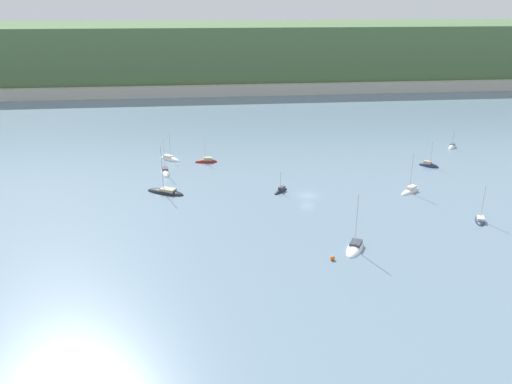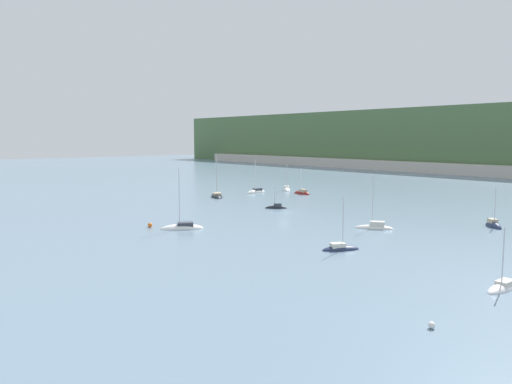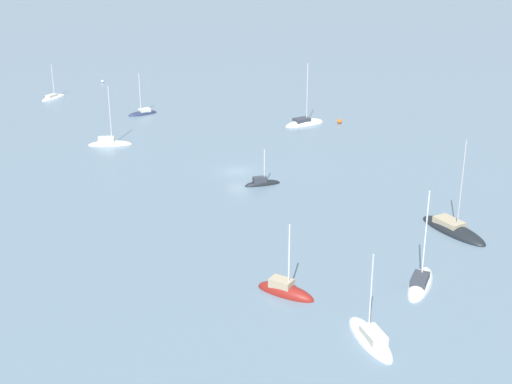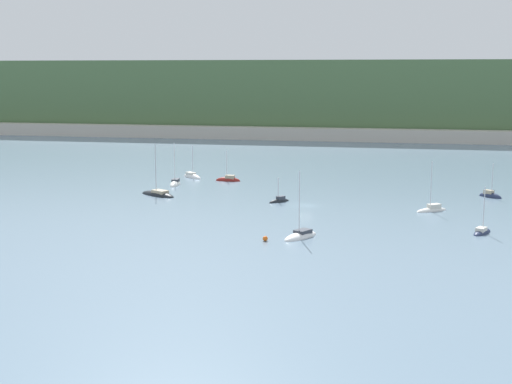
{
  "view_description": "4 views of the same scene",
  "coord_description": "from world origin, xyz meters",
  "px_view_note": "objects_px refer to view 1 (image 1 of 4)",
  "views": [
    {
      "loc": [
        -22.5,
        -97.14,
        38.67
      ],
      "look_at": [
        -11.14,
        -0.5,
        1.45
      ],
      "focal_mm": 35.0,
      "sensor_mm": 36.0,
      "label": 1
    },
    {
      "loc": [
        72.64,
        -67.26,
        14.98
      ],
      "look_at": [
        -16.66,
        6.62,
        2.27
      ],
      "focal_mm": 35.0,
      "sensor_mm": 36.0,
      "label": 2
    },
    {
      "loc": [
        -46.91,
        76.07,
        31.6
      ],
      "look_at": [
        -8.96,
        10.63,
        2.34
      ],
      "focal_mm": 50.0,
      "sensor_mm": 36.0,
      "label": 3
    },
    {
      "loc": [
        16.68,
        -127.91,
        24.64
      ],
      "look_at": [
        -8.21,
        -5.1,
        3.14
      ],
      "focal_mm": 50.0,
      "sensor_mm": 36.0,
      "label": 4
    }
  ],
  "objects_px": {
    "sailboat_1": "(452,147)",
    "sailboat_5": "(281,191)",
    "sailboat_3": "(165,173)",
    "sailboat_8": "(170,159)",
    "sailboat_4": "(410,191)",
    "sailboat_7": "(355,248)",
    "sailboat_2": "(206,162)",
    "sailboat_0": "(166,193)",
    "sailboat_6": "(429,166)",
    "sailboat_9": "(480,221)",
    "mooring_buoy_1": "(333,258)"
  },
  "relations": [
    {
      "from": "sailboat_6",
      "to": "sailboat_5",
      "type": "bearing_deg",
      "value": -120.95
    },
    {
      "from": "sailboat_7",
      "to": "sailboat_8",
      "type": "height_order",
      "value": "sailboat_7"
    },
    {
      "from": "sailboat_5",
      "to": "sailboat_9",
      "type": "xyz_separation_m",
      "value": [
        34.78,
        -19.68,
        -0.01
      ]
    },
    {
      "from": "sailboat_2",
      "to": "sailboat_5",
      "type": "distance_m",
      "value": 27.93
    },
    {
      "from": "sailboat_3",
      "to": "sailboat_0",
      "type": "bearing_deg",
      "value": -3.8
    },
    {
      "from": "sailboat_0",
      "to": "sailboat_1",
      "type": "bearing_deg",
      "value": -131.68
    },
    {
      "from": "sailboat_2",
      "to": "sailboat_9",
      "type": "xyz_separation_m",
      "value": [
        50.36,
        -42.86,
        -0.01
      ]
    },
    {
      "from": "sailboat_8",
      "to": "sailboat_3",
      "type": "bearing_deg",
      "value": -51.1
    },
    {
      "from": "sailboat_6",
      "to": "mooring_buoy_1",
      "type": "distance_m",
      "value": 57.64
    },
    {
      "from": "sailboat_5",
      "to": "mooring_buoy_1",
      "type": "xyz_separation_m",
      "value": [
        3.21,
        -31.25,
        0.26
      ]
    },
    {
      "from": "sailboat_1",
      "to": "sailboat_5",
      "type": "bearing_deg",
      "value": -21.96
    },
    {
      "from": "sailboat_5",
      "to": "sailboat_7",
      "type": "xyz_separation_m",
      "value": [
        7.95,
        -27.88,
        -0.02
      ]
    },
    {
      "from": "mooring_buoy_1",
      "to": "sailboat_1",
      "type": "bearing_deg",
      "value": 49.9
    },
    {
      "from": "sailboat_2",
      "to": "sailboat_4",
      "type": "xyz_separation_m",
      "value": [
        43.54,
        -26.48,
        0.04
      ]
    },
    {
      "from": "sailboat_3",
      "to": "mooring_buoy_1",
      "type": "xyz_separation_m",
      "value": [
        28.83,
        -46.95,
        0.28
      ]
    },
    {
      "from": "sailboat_0",
      "to": "sailboat_4",
      "type": "bearing_deg",
      "value": -156.34
    },
    {
      "from": "sailboat_0",
      "to": "sailboat_1",
      "type": "xyz_separation_m",
      "value": [
        78.73,
        26.78,
        -0.03
      ]
    },
    {
      "from": "sailboat_1",
      "to": "sailboat_3",
      "type": "height_order",
      "value": "sailboat_3"
    },
    {
      "from": "sailboat_4",
      "to": "sailboat_0",
      "type": "bearing_deg",
      "value": -41.87
    },
    {
      "from": "sailboat_5",
      "to": "sailboat_6",
      "type": "relative_size",
      "value": 0.69
    },
    {
      "from": "sailboat_1",
      "to": "sailboat_4",
      "type": "distance_m",
      "value": 41.34
    },
    {
      "from": "sailboat_3",
      "to": "sailboat_5",
      "type": "xyz_separation_m",
      "value": [
        25.63,
        -15.7,
        0.02
      ]
    },
    {
      "from": "sailboat_0",
      "to": "mooring_buoy_1",
      "type": "height_order",
      "value": "sailboat_0"
    },
    {
      "from": "sailboat_2",
      "to": "sailboat_3",
      "type": "relative_size",
      "value": 0.76
    },
    {
      "from": "sailboat_0",
      "to": "sailboat_7",
      "type": "height_order",
      "value": "sailboat_0"
    },
    {
      "from": "sailboat_6",
      "to": "sailboat_9",
      "type": "height_order",
      "value": "sailboat_9"
    },
    {
      "from": "sailboat_8",
      "to": "sailboat_0",
      "type": "bearing_deg",
      "value": -47.61
    },
    {
      "from": "sailboat_0",
      "to": "sailboat_6",
      "type": "bearing_deg",
      "value": -140.65
    },
    {
      "from": "sailboat_2",
      "to": "sailboat_5",
      "type": "relative_size",
      "value": 1.48
    },
    {
      "from": "sailboat_7",
      "to": "sailboat_2",
      "type": "bearing_deg",
      "value": -125.24
    },
    {
      "from": "sailboat_4",
      "to": "sailboat_6",
      "type": "height_order",
      "value": "sailboat_4"
    },
    {
      "from": "sailboat_9",
      "to": "sailboat_4",
      "type": "bearing_deg",
      "value": 49.1
    },
    {
      "from": "sailboat_6",
      "to": "sailboat_8",
      "type": "xyz_separation_m",
      "value": [
        -64.81,
        13.25,
        -0.03
      ]
    },
    {
      "from": "sailboat_7",
      "to": "mooring_buoy_1",
      "type": "bearing_deg",
      "value": -24.59
    },
    {
      "from": "sailboat_1",
      "to": "sailboat_7",
      "type": "height_order",
      "value": "sailboat_7"
    },
    {
      "from": "sailboat_2",
      "to": "sailboat_8",
      "type": "xyz_separation_m",
      "value": [
        -9.48,
        3.39,
        -0.03
      ]
    },
    {
      "from": "sailboat_3",
      "to": "sailboat_8",
      "type": "xyz_separation_m",
      "value": [
        0.57,
        10.87,
        -0.01
      ]
    },
    {
      "from": "sailboat_7",
      "to": "sailboat_4",
      "type": "bearing_deg",
      "value": 170.88
    },
    {
      "from": "mooring_buoy_1",
      "to": "sailboat_5",
      "type": "bearing_deg",
      "value": 95.86
    },
    {
      "from": "sailboat_0",
      "to": "sailboat_2",
      "type": "xyz_separation_m",
      "value": [
        9.27,
        21.04,
        0.02
      ]
    },
    {
      "from": "sailboat_3",
      "to": "sailboat_4",
      "type": "bearing_deg",
      "value": 63.42
    },
    {
      "from": "sailboat_6",
      "to": "sailboat_7",
      "type": "relative_size",
      "value": 0.7
    },
    {
      "from": "sailboat_2",
      "to": "sailboat_9",
      "type": "distance_m",
      "value": 66.13
    },
    {
      "from": "sailboat_4",
      "to": "mooring_buoy_1",
      "type": "height_order",
      "value": "sailboat_4"
    },
    {
      "from": "sailboat_3",
      "to": "sailboat_8",
      "type": "bearing_deg",
      "value": 169.92
    },
    {
      "from": "sailboat_0",
      "to": "sailboat_5",
      "type": "bearing_deg",
      "value": -155.39
    },
    {
      "from": "sailboat_4",
      "to": "sailboat_7",
      "type": "height_order",
      "value": "sailboat_7"
    },
    {
      "from": "sailboat_3",
      "to": "mooring_buoy_1",
      "type": "relative_size",
      "value": 13.35
    },
    {
      "from": "sailboat_5",
      "to": "sailboat_8",
      "type": "distance_m",
      "value": 36.52
    },
    {
      "from": "sailboat_5",
      "to": "sailboat_9",
      "type": "height_order",
      "value": "sailboat_9"
    }
  ]
}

